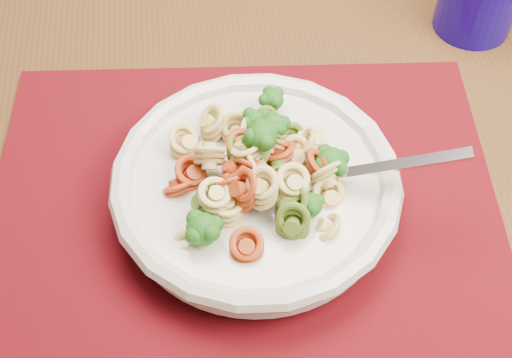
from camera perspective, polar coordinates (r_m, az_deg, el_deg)
dining_table at (r=0.79m, az=-6.98°, el=0.48°), size 1.59×1.33×0.71m
placemat at (r=0.64m, az=-0.96°, el=-2.19°), size 0.57×0.53×0.00m
pasta_bowl at (r=0.62m, az=0.00°, el=-0.60°), size 0.25×0.25×0.05m
pasta_broccoli_heap at (r=0.60m, az=0.00°, el=0.34°), size 0.21×0.21×0.06m
fork at (r=0.60m, az=4.26°, el=-0.01°), size 0.17×0.12×0.08m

